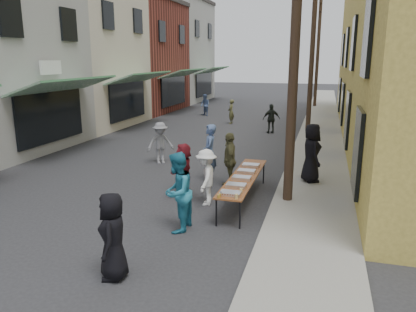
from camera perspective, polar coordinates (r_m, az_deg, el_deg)
The scene contains 27 objects.
ground at distance 10.31m, azimuth -15.56°, elevation -9.55°, with size 120.00×120.00×0.00m, color #28282B.
sidewalk at distance 23.33m, azimuth 15.55°, elevation 3.43°, with size 2.20×60.00×0.10m, color gray.
storefront_row at distance 27.51m, azimuth -17.78°, elevation 13.29°, with size 8.00×37.00×9.00m.
utility_pole_near at distance 11.05m, azimuth 12.17°, elevation 16.08°, with size 0.26×0.26×9.00m, color #2D2116.
utility_pole_mid at distance 23.02m, azimuth 14.48°, elevation 14.50°, with size 0.26×0.26×9.00m, color #2D2116.
utility_pole_far at distance 35.01m, azimuth 15.20°, elevation 14.00°, with size 0.26×0.26×9.00m, color #2D2116.
serving_table at distance 11.40m, azimuth 5.04°, elevation -3.04°, with size 0.70×4.00×0.75m.
catering_tray_sausage at distance 9.84m, azimuth 3.17°, elevation -5.25°, with size 0.50×0.33×0.08m, color maroon.
catering_tray_foil_b at distance 10.44m, azimuth 3.98°, elevation -4.14°, with size 0.50×0.33×0.08m, color #B2B2B7.
catering_tray_buns at distance 11.10m, azimuth 4.75°, elevation -3.08°, with size 0.50×0.33×0.08m, color tan.
catering_tray_foil_d at distance 11.76m, azimuth 5.43°, elevation -2.14°, with size 0.50×0.33×0.08m, color #B2B2B7.
catering_tray_buns_end at distance 12.42m, azimuth 6.04°, elevation -1.29°, with size 0.50×0.33×0.08m, color tan.
condiment_jar_a at distance 9.61m, azimuth 1.48°, elevation -5.69°, with size 0.07×0.07×0.08m, color #A57F26.
condiment_jar_b at distance 9.70m, azimuth 1.63°, elevation -5.51°, with size 0.07×0.07×0.08m, color #A57F26.
condiment_jar_c at distance 9.79m, azimuth 1.78°, elevation -5.32°, with size 0.07×0.07×0.08m, color #A57F26.
cup_stack at distance 9.56m, azimuth 4.01°, elevation -5.71°, with size 0.08×0.08×0.12m, color tan.
guest_front_a at distance 7.69m, azimuth -13.24°, elevation -10.92°, with size 0.80×0.52×1.64m, color black.
guest_front_b at distance 13.32m, azimuth 0.23°, elevation 0.47°, with size 0.69×0.45×1.88m, color #4E6596.
guest_front_c at distance 9.44m, azimuth -4.34°, elevation -5.10°, with size 0.92×0.72×1.89m, color teal.
guest_front_d at distance 11.14m, azimuth -0.25°, elevation -2.99°, with size 1.01×0.58×1.57m, color white.
guest_front_e at distance 12.62m, azimuth 3.05°, elevation -0.60°, with size 1.03×0.43×1.75m, color brown.
guest_queue_back at distance 11.98m, azimuth -3.42°, elevation -1.86°, with size 1.45×0.46×1.56m, color maroon.
server at distance 13.30m, azimuth 14.33°, elevation 0.43°, with size 0.91×0.59×1.87m, color black.
passerby_left at distance 15.66m, azimuth -6.70°, elevation 1.83°, with size 1.03×0.59×1.60m, color gray.
passerby_mid at distance 22.17m, azimuth 8.90°, elevation 5.20°, with size 0.93×0.39×1.59m, color black.
passerby_right at distance 25.25m, azimuth 3.25°, elevation 6.25°, with size 0.55×0.36×1.50m, color brown.
passerby_far at distance 28.80m, azimuth -0.42°, elevation 7.18°, with size 0.73×0.57×1.51m, color #4A608F.
Camera 1 is at (5.15, -8.00, 3.96)m, focal length 35.00 mm.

